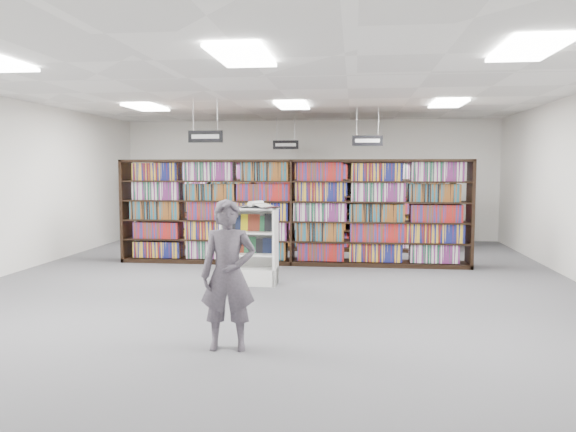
# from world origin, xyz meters

# --- Properties ---
(floor) EXTENTS (12.00, 12.00, 0.00)m
(floor) POSITION_xyz_m (0.00, 0.00, 0.00)
(floor) COLOR #515156
(floor) RESTS_ON ground
(ceiling) EXTENTS (10.00, 12.00, 0.10)m
(ceiling) POSITION_xyz_m (0.00, 0.00, 3.20)
(ceiling) COLOR silver
(ceiling) RESTS_ON wall_back
(wall_back) EXTENTS (10.00, 0.10, 3.20)m
(wall_back) POSITION_xyz_m (0.00, 6.00, 1.60)
(wall_back) COLOR white
(wall_back) RESTS_ON ground
(wall_front) EXTENTS (10.00, 0.10, 3.20)m
(wall_front) POSITION_xyz_m (0.00, -6.00, 1.60)
(wall_front) COLOR white
(wall_front) RESTS_ON ground
(bookshelf_row_near) EXTENTS (7.00, 0.60, 2.10)m
(bookshelf_row_near) POSITION_xyz_m (0.00, 2.00, 1.05)
(bookshelf_row_near) COLOR black
(bookshelf_row_near) RESTS_ON floor
(bookshelf_row_mid) EXTENTS (7.00, 0.60, 2.10)m
(bookshelf_row_mid) POSITION_xyz_m (0.00, 4.00, 1.05)
(bookshelf_row_mid) COLOR black
(bookshelf_row_mid) RESTS_ON floor
(bookshelf_row_far) EXTENTS (7.00, 0.60, 2.10)m
(bookshelf_row_far) POSITION_xyz_m (0.00, 5.70, 1.05)
(bookshelf_row_far) COLOR black
(bookshelf_row_far) RESTS_ON floor
(aisle_sign_left) EXTENTS (0.65, 0.02, 0.80)m
(aisle_sign_left) POSITION_xyz_m (-1.50, 1.00, 2.53)
(aisle_sign_left) COLOR #B2B2B7
(aisle_sign_left) RESTS_ON ceiling
(aisle_sign_right) EXTENTS (0.65, 0.02, 0.80)m
(aisle_sign_right) POSITION_xyz_m (1.50, 3.00, 2.53)
(aisle_sign_right) COLOR #B2B2B7
(aisle_sign_right) RESTS_ON ceiling
(aisle_sign_center) EXTENTS (0.65, 0.02, 0.80)m
(aisle_sign_center) POSITION_xyz_m (-0.50, 5.00, 2.53)
(aisle_sign_center) COLOR #B2B2B7
(aisle_sign_center) RESTS_ON ceiling
(troffer_front_center) EXTENTS (0.60, 1.20, 0.04)m
(troffer_front_center) POSITION_xyz_m (0.00, -3.00, 3.16)
(troffer_front_center) COLOR white
(troffer_front_center) RESTS_ON ceiling
(troffer_front_right) EXTENTS (0.60, 1.20, 0.04)m
(troffer_front_right) POSITION_xyz_m (3.00, -3.00, 3.16)
(troffer_front_right) COLOR white
(troffer_front_right) RESTS_ON ceiling
(troffer_back_left) EXTENTS (0.60, 1.20, 0.04)m
(troffer_back_left) POSITION_xyz_m (-3.00, 2.00, 3.16)
(troffer_back_left) COLOR white
(troffer_back_left) RESTS_ON ceiling
(troffer_back_center) EXTENTS (0.60, 1.20, 0.04)m
(troffer_back_center) POSITION_xyz_m (0.00, 2.00, 3.16)
(troffer_back_center) COLOR white
(troffer_back_center) RESTS_ON ceiling
(troffer_back_right) EXTENTS (0.60, 1.20, 0.04)m
(troffer_back_right) POSITION_xyz_m (3.00, 2.00, 3.16)
(troffer_back_right) COLOR white
(troffer_back_right) RESTS_ON ceiling
(endcap_display) EXTENTS (0.92, 0.47, 1.28)m
(endcap_display) POSITION_xyz_m (-0.49, -0.01, 0.45)
(endcap_display) COLOR white
(endcap_display) RESTS_ON floor
(open_book) EXTENTS (0.78, 0.64, 0.13)m
(open_book) POSITION_xyz_m (-0.37, -0.02, 1.31)
(open_book) COLOR black
(open_book) RESTS_ON endcap_display
(shopper) EXTENTS (0.63, 0.46, 1.61)m
(shopper) POSITION_xyz_m (-0.09, -3.38, 0.80)
(shopper) COLOR #554E59
(shopper) RESTS_ON floor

